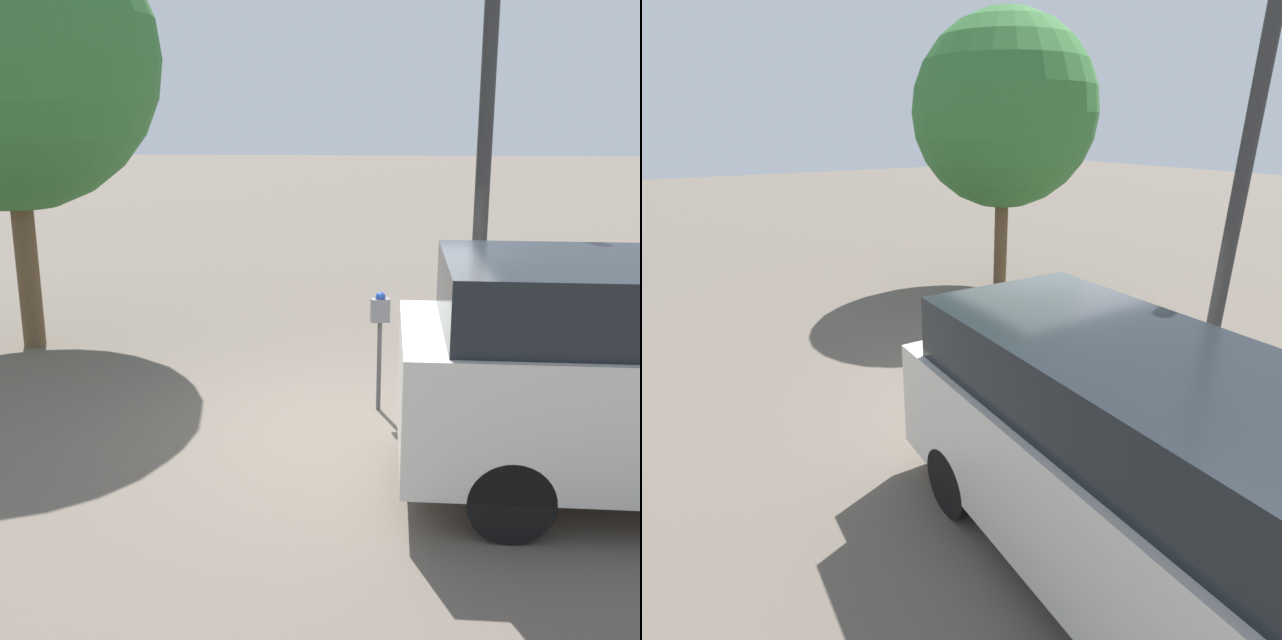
{
  "view_description": "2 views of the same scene",
  "coord_description": "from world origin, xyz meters",
  "views": [
    {
      "loc": [
        0.02,
        -7.89,
        3.44
      ],
      "look_at": [
        -0.39,
        -0.22,
        1.28
      ],
      "focal_mm": 45.0,
      "sensor_mm": 36.0,
      "label": 1
    },
    {
      "loc": [
        4.67,
        -4.17,
        3.62
      ],
      "look_at": [
        -0.52,
        -0.9,
        1.24
      ],
      "focal_mm": 28.0,
      "sensor_mm": 36.0,
      "label": 2
    }
  ],
  "objects": [
    {
      "name": "street_tree",
      "position": [
        -4.62,
        2.77,
        3.89
      ],
      "size": [
        3.97,
        3.97,
        5.89
      ],
      "color": "brown",
      "rests_on": "ground"
    },
    {
      "name": "parking_meter_near",
      "position": [
        0.22,
        0.6,
        1.01
      ],
      "size": [
        0.22,
        0.14,
        1.37
      ],
      "rotation": [
        0.0,
        0.0,
        0.17
      ],
      "color": "#4C4C4C",
      "rests_on": "ground"
    },
    {
      "name": "lamp_post",
      "position": [
        1.41,
        1.66,
        1.92
      ],
      "size": [
        0.44,
        0.44,
        5.58
      ],
      "color": "beige",
      "rests_on": "ground"
    },
    {
      "name": "ground_plane",
      "position": [
        0.0,
        0.0,
        0.0
      ],
      "size": [
        80.0,
        80.0,
        0.0
      ],
      "primitive_type": "plane",
      "color": "#60564C"
    }
  ]
}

